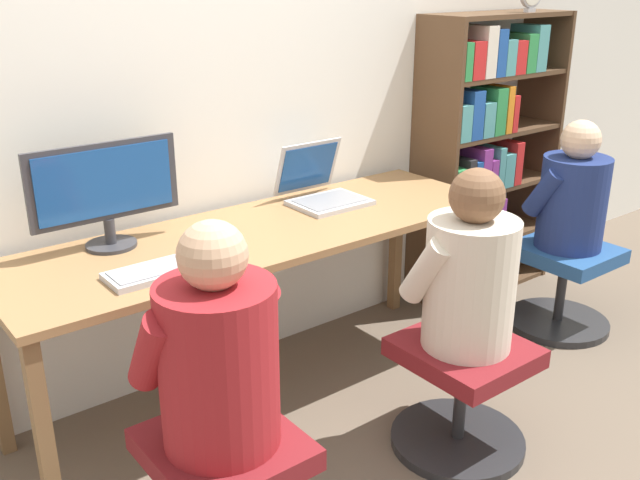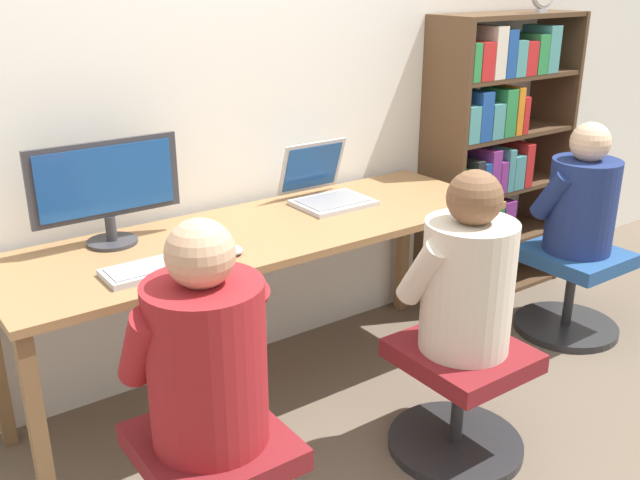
{
  "view_description": "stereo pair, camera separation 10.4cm",
  "coord_description": "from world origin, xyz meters",
  "px_view_note": "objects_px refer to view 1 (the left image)",
  "views": [
    {
      "loc": [
        -1.46,
        -1.9,
        1.72
      ],
      "look_at": [
        0.14,
        0.15,
        0.73
      ],
      "focal_mm": 40.0,
      "sensor_mm": 36.0,
      "label": 1
    },
    {
      "loc": [
        -1.37,
        -1.97,
        1.72
      ],
      "look_at": [
        0.14,
        0.15,
        0.73
      ],
      "focal_mm": 40.0,
      "sensor_mm": 36.0,
      "label": 2
    }
  ],
  "objects_px": {
    "keyboard": "(163,269)",
    "office_chair_right": "(461,390)",
    "office_chair_side": "(562,283)",
    "laptop": "(322,190)",
    "desktop_monitor": "(106,191)",
    "bookshelf": "(481,153)",
    "person_at_laptop": "(470,273)",
    "person_at_monitor": "(217,353)",
    "person_near_shelf": "(573,195)"
  },
  "relations": [
    {
      "from": "keyboard",
      "to": "office_chair_right",
      "type": "relative_size",
      "value": 0.75
    },
    {
      "from": "office_chair_side",
      "to": "laptop",
      "type": "bearing_deg",
      "value": 155.41
    },
    {
      "from": "desktop_monitor",
      "to": "laptop",
      "type": "bearing_deg",
      "value": -2.95
    },
    {
      "from": "laptop",
      "to": "bookshelf",
      "type": "distance_m",
      "value": 1.11
    },
    {
      "from": "office_chair_side",
      "to": "office_chair_right",
      "type": "bearing_deg",
      "value": -162.99
    },
    {
      "from": "desktop_monitor",
      "to": "person_at_laptop",
      "type": "distance_m",
      "value": 1.33
    },
    {
      "from": "laptop",
      "to": "bookshelf",
      "type": "relative_size",
      "value": 0.22
    },
    {
      "from": "laptop",
      "to": "person_at_monitor",
      "type": "relative_size",
      "value": 0.49
    },
    {
      "from": "desktop_monitor",
      "to": "bookshelf",
      "type": "relative_size",
      "value": 0.37
    },
    {
      "from": "person_at_monitor",
      "to": "office_chair_side",
      "type": "distance_m",
      "value": 2.22
    },
    {
      "from": "office_chair_right",
      "to": "person_near_shelf",
      "type": "bearing_deg",
      "value": 17.22
    },
    {
      "from": "person_at_laptop",
      "to": "office_chair_side",
      "type": "height_order",
      "value": "person_at_laptop"
    },
    {
      "from": "desktop_monitor",
      "to": "keyboard",
      "type": "bearing_deg",
      "value": -83.37
    },
    {
      "from": "keyboard",
      "to": "bookshelf",
      "type": "bearing_deg",
      "value": 9.47
    },
    {
      "from": "person_at_monitor",
      "to": "bookshelf",
      "type": "relative_size",
      "value": 0.44
    },
    {
      "from": "office_chair_side",
      "to": "person_near_shelf",
      "type": "height_order",
      "value": "person_near_shelf"
    },
    {
      "from": "person_at_laptop",
      "to": "person_at_monitor",
      "type": "bearing_deg",
      "value": 176.96
    },
    {
      "from": "laptop",
      "to": "office_chair_right",
      "type": "distance_m",
      "value": 1.05
    },
    {
      "from": "laptop",
      "to": "office_chair_side",
      "type": "bearing_deg",
      "value": -24.59
    },
    {
      "from": "office_chair_side",
      "to": "person_at_laptop",
      "type": "bearing_deg",
      "value": -163.21
    },
    {
      "from": "office_chair_right",
      "to": "office_chair_side",
      "type": "distance_m",
      "value": 1.21
    },
    {
      "from": "laptop",
      "to": "office_chair_right",
      "type": "height_order",
      "value": "laptop"
    },
    {
      "from": "desktop_monitor",
      "to": "bookshelf",
      "type": "xyz_separation_m",
      "value": [
        2.06,
        -0.0,
        -0.17
      ]
    },
    {
      "from": "person_at_monitor",
      "to": "laptop",
      "type": "bearing_deg",
      "value": 38.91
    },
    {
      "from": "desktop_monitor",
      "to": "keyboard",
      "type": "xyz_separation_m",
      "value": [
        0.04,
        -0.34,
        -0.2
      ]
    },
    {
      "from": "desktop_monitor",
      "to": "office_chair_side",
      "type": "xyz_separation_m",
      "value": [
        2.09,
        -0.57,
        -0.74
      ]
    },
    {
      "from": "keyboard",
      "to": "office_chair_side",
      "type": "bearing_deg",
      "value": -6.33
    },
    {
      "from": "laptop",
      "to": "desktop_monitor",
      "type": "bearing_deg",
      "value": 177.05
    },
    {
      "from": "office_chair_right",
      "to": "person_at_laptop",
      "type": "height_order",
      "value": "person_at_laptop"
    },
    {
      "from": "desktop_monitor",
      "to": "laptop",
      "type": "distance_m",
      "value": 0.97
    },
    {
      "from": "office_chair_side",
      "to": "keyboard",
      "type": "bearing_deg",
      "value": 173.67
    },
    {
      "from": "office_chair_right",
      "to": "person_near_shelf",
      "type": "height_order",
      "value": "person_near_shelf"
    },
    {
      "from": "keyboard",
      "to": "person_near_shelf",
      "type": "height_order",
      "value": "person_near_shelf"
    },
    {
      "from": "laptop",
      "to": "bookshelf",
      "type": "xyz_separation_m",
      "value": [
        1.11,
        0.05,
        -0.01
      ]
    },
    {
      "from": "desktop_monitor",
      "to": "office_chair_side",
      "type": "distance_m",
      "value": 2.29
    },
    {
      "from": "person_at_monitor",
      "to": "person_at_laptop",
      "type": "relative_size",
      "value": 1.02
    },
    {
      "from": "person_at_monitor",
      "to": "office_chair_right",
      "type": "bearing_deg",
      "value": -3.32
    },
    {
      "from": "person_at_monitor",
      "to": "office_chair_side",
      "type": "relative_size",
      "value": 1.31
    },
    {
      "from": "desktop_monitor",
      "to": "laptop",
      "type": "height_order",
      "value": "desktop_monitor"
    },
    {
      "from": "keyboard",
      "to": "office_chair_right",
      "type": "xyz_separation_m",
      "value": [
        0.89,
        -0.58,
        -0.53
      ]
    },
    {
      "from": "office_chair_right",
      "to": "person_at_monitor",
      "type": "bearing_deg",
      "value": 176.68
    },
    {
      "from": "person_at_laptop",
      "to": "laptop",
      "type": "bearing_deg",
      "value": 88.7
    },
    {
      "from": "office_chair_right",
      "to": "person_at_laptop",
      "type": "distance_m",
      "value": 0.48
    },
    {
      "from": "desktop_monitor",
      "to": "person_at_monitor",
      "type": "distance_m",
      "value": 0.9
    },
    {
      "from": "desktop_monitor",
      "to": "person_near_shelf",
      "type": "xyz_separation_m",
      "value": [
        2.09,
        -0.56,
        -0.27
      ]
    },
    {
      "from": "bookshelf",
      "to": "office_chair_side",
      "type": "distance_m",
      "value": 0.8
    },
    {
      "from": "laptop",
      "to": "person_at_monitor",
      "type": "distance_m",
      "value": 1.3
    },
    {
      "from": "bookshelf",
      "to": "person_near_shelf",
      "type": "distance_m",
      "value": 0.57
    },
    {
      "from": "person_near_shelf",
      "to": "person_at_monitor",
      "type": "bearing_deg",
      "value": -172.03
    },
    {
      "from": "bookshelf",
      "to": "keyboard",
      "type": "bearing_deg",
      "value": -170.53
    }
  ]
}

